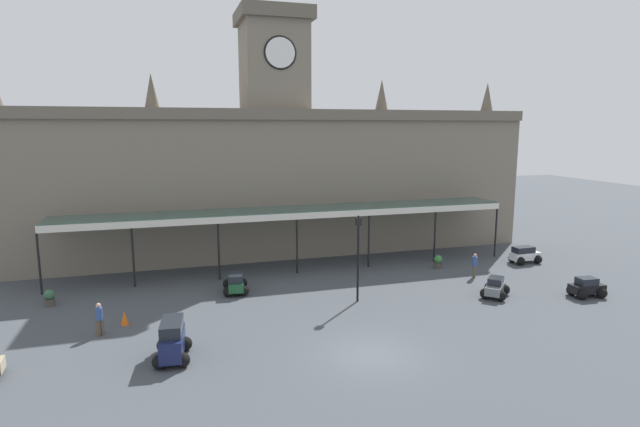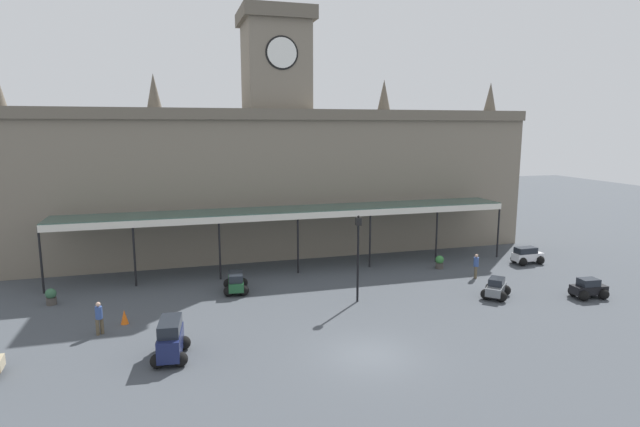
{
  "view_description": "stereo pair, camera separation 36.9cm",
  "coord_description": "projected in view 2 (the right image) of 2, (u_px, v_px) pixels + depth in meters",
  "views": [
    {
      "loc": [
        -8.46,
        -19.99,
        10.13
      ],
      "look_at": [
        0.0,
        8.04,
        5.15
      ],
      "focal_mm": 28.65,
      "sensor_mm": 36.0,
      "label": 1
    },
    {
      "loc": [
        -8.1,
        -20.09,
        10.13
      ],
      "look_at": [
        0.0,
        8.04,
        5.15
      ],
      "focal_mm": 28.65,
      "sensor_mm": 36.0,
      "label": 2
    }
  ],
  "objects": [
    {
      "name": "car_green_estate",
      "position": [
        236.0,
        283.0,
        31.57
      ],
      "size": [
        1.68,
        2.33,
        1.27
      ],
      "color": "#1E512D",
      "rests_on": "ground"
    },
    {
      "name": "entrance_canopy",
      "position": [
        294.0,
        211.0,
        36.31
      ],
      "size": [
        32.37,
        3.26,
        4.36
      ],
      "color": "#38564C",
      "rests_on": "ground"
    },
    {
      "name": "traffic_cone",
      "position": [
        124.0,
        317.0,
        26.52
      ],
      "size": [
        0.4,
        0.4,
        0.75
      ],
      "primitive_type": "cone",
      "color": "orange",
      "rests_on": "ground"
    },
    {
      "name": "ground_plane",
      "position": [
        369.0,
        355.0,
        22.95
      ],
      "size": [
        140.0,
        140.0,
        0.0
      ],
      "primitive_type": "plane",
      "color": "#41464C"
    },
    {
      "name": "victorian_lamppost",
      "position": [
        358.0,
        249.0,
        29.43
      ],
      "size": [
        0.3,
        0.3,
        5.14
      ],
      "color": "black",
      "rests_on": "ground"
    },
    {
      "name": "pedestrian_near_entrance",
      "position": [
        476.0,
        265.0,
        34.48
      ],
      "size": [
        0.34,
        0.36,
        1.67
      ],
      "color": "brown",
      "rests_on": "ground"
    },
    {
      "name": "station_building",
      "position": [
        277.0,
        175.0,
        41.44
      ],
      "size": [
        41.04,
        7.1,
        19.02
      ],
      "color": "slate",
      "rests_on": "ground"
    },
    {
      "name": "pedestrian_crossing_forecourt",
      "position": [
        99.0,
        317.0,
        25.06
      ],
      "size": [
        0.36,
        0.34,
        1.67
      ],
      "color": "brown",
      "rests_on": "ground"
    },
    {
      "name": "car_navy_van",
      "position": [
        171.0,
        341.0,
        22.48
      ],
      "size": [
        1.76,
        2.48,
        1.77
      ],
      "color": "#19214C",
      "rests_on": "ground"
    },
    {
      "name": "planter_by_canopy",
      "position": [
        440.0,
        262.0,
        36.87
      ],
      "size": [
        0.6,
        0.6,
        0.96
      ],
      "color": "#47423D",
      "rests_on": "ground"
    },
    {
      "name": "planter_near_kerb",
      "position": [
        51.0,
        296.0,
        29.37
      ],
      "size": [
        0.6,
        0.6,
        0.96
      ],
      "color": "#47423D",
      "rests_on": "ground"
    },
    {
      "name": "car_black_sedan",
      "position": [
        588.0,
        290.0,
        30.55
      ],
      "size": [
        2.11,
        1.62,
        1.19
      ],
      "color": "black",
      "rests_on": "ground"
    },
    {
      "name": "car_white_estate",
      "position": [
        527.0,
        256.0,
        38.16
      ],
      "size": [
        2.27,
        1.58,
        1.27
      ],
      "color": "silver",
      "rests_on": "ground"
    },
    {
      "name": "car_grey_sedan",
      "position": [
        496.0,
        289.0,
        30.62
      ],
      "size": [
        2.22,
        2.21,
        1.19
      ],
      "color": "slate",
      "rests_on": "ground"
    }
  ]
}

